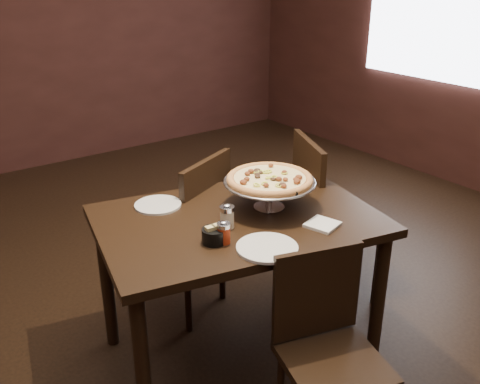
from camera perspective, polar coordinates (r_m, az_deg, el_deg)
room at (r=2.27m, az=1.46°, el=11.29°), size 6.04×7.04×2.84m
dining_table at (r=2.52m, az=-0.24°, el=-4.77°), size 1.42×1.10×0.79m
pizza_stand at (r=2.50m, az=3.18°, el=1.35°), size 0.44×0.44×0.18m
parmesan_shaker at (r=2.35m, az=-1.39°, el=-2.61°), size 0.07×0.07×0.11m
pepper_flake_shaker at (r=2.23m, az=-1.75°, el=-4.34°), size 0.06×0.06×0.10m
packet_caddy at (r=2.24m, az=-2.82°, el=-4.61°), size 0.10×0.10×0.08m
napkin_stack at (r=2.41m, az=8.79°, el=-3.45°), size 0.16×0.16×0.01m
plate_left at (r=2.61m, az=-8.75°, el=-1.37°), size 0.22×0.22×0.01m
plate_near at (r=2.20m, az=2.91°, el=-5.96°), size 0.26×0.26×0.01m
serving_spatula at (r=2.41m, az=6.07°, el=0.28°), size 0.16×0.16×0.02m
chair_far at (r=2.97m, az=-5.49°, el=-4.00°), size 0.58×0.58×0.95m
chair_near at (r=2.28m, az=9.25°, el=-15.57°), size 0.48×0.48×0.83m
chair_side at (r=3.16m, az=9.23°, el=-2.13°), size 0.60×0.60×0.98m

